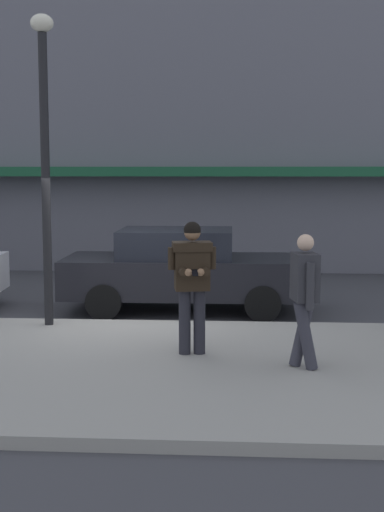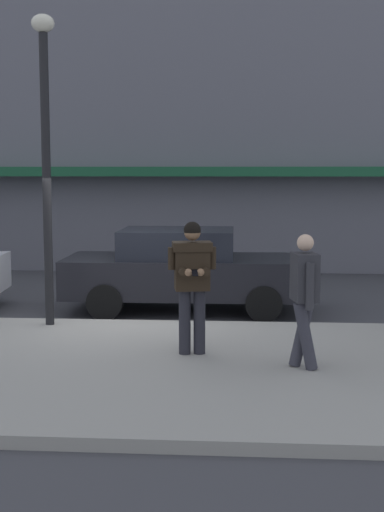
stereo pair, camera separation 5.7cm
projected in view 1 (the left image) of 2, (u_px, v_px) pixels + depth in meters
The scene contains 8 objects.
ground_plane at pixel (126, 325), 12.12m from camera, with size 80.00×80.00×0.00m, color #3D3D42.
sidewalk at pixel (168, 368), 9.23m from camera, with size 32.00×5.30×0.14m, color #99968E.
curb_paint_line at pixel (185, 325), 12.11m from camera, with size 28.00×0.12×0.01m, color silver.
storefront_facade at pixel (208, 71), 19.84m from camera, with size 28.00×4.70×10.77m.
parked_sedan_mid at pixel (184, 269), 13.25m from camera, with size 4.52×1.96×1.54m.
man_texting_on_phone at pixel (192, 273), 9.55m from camera, with size 0.64×0.62×1.81m.
pedestrian_with_bag at pixel (304, 292), 8.91m from camera, with size 0.38×0.72×1.70m.
street_lamp_post at pixel (45, 137), 11.18m from camera, with size 0.36×0.36×4.88m.
Camera 1 is at (1.89, -11.80, 2.61)m, focal length 50.00 mm.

